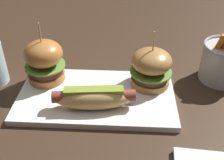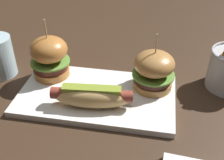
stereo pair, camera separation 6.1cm
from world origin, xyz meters
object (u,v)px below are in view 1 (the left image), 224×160
slider_right (151,67)px  fries_bucket (224,61)px  hot_dog (95,97)px  platter_main (97,96)px  slider_left (44,61)px

slider_right → fries_bucket: (0.18, 0.05, -0.01)m
hot_dog → slider_right: 0.15m
platter_main → slider_right: (0.12, 0.05, 0.05)m
slider_right → fries_bucket: bearing=16.6°
platter_main → fries_bucket: size_ratio=2.40×
hot_dog → slider_right: bearing=37.3°
slider_left → hot_dog: bearing=-37.2°
platter_main → slider_left: (-0.13, 0.05, 0.06)m
platter_main → fries_bucket: (0.30, 0.10, 0.04)m
slider_right → hot_dog: bearing=-142.7°
slider_right → slider_left: bearing=178.4°
fries_bucket → slider_right: bearing=-163.4°
hot_dog → slider_left: 0.16m
hot_dog → platter_main: bearing=93.8°
hot_dog → slider_left: bearing=142.8°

